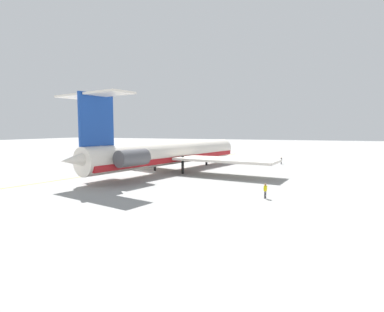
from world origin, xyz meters
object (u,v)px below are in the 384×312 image
Objects in this scene: main_jetliner at (168,153)px; ground_crew_near_nose at (265,189)px; ground_crew_near_tail at (281,160)px; safety_cone_nose at (169,156)px.

ground_crew_near_nose is at bearing -114.22° from main_jetliner.
main_jetliner is at bearing 110.20° from ground_crew_near_tail.
main_jetliner reaches higher than ground_crew_near_tail.
safety_cone_nose is (-7.22, -32.11, -0.78)m from ground_crew_near_tail.
ground_crew_near_nose is 1.07× the size of ground_crew_near_tail.
ground_crew_near_tail is 32.92m from safety_cone_nose.
main_jetliner reaches higher than ground_crew_near_nose.
ground_crew_near_tail is at bearing 77.33° from safety_cone_nose.
ground_crew_near_tail is at bearing 143.66° from ground_crew_near_nose.
main_jetliner is 24.99× the size of ground_crew_near_nose.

